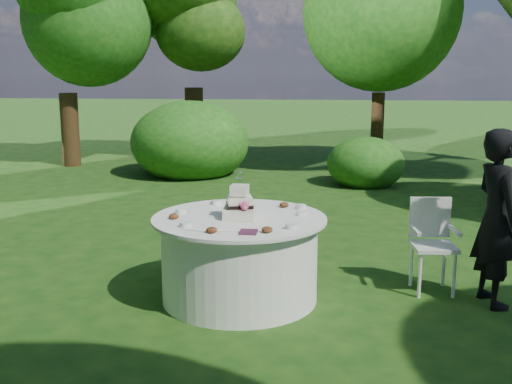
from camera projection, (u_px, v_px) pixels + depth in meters
ground at (240, 298)px, 5.48m from camera, size 80.00×80.00×0.00m
napkins at (248, 232)px, 4.79m from camera, size 0.14×0.14×0.02m
feather_plume at (211, 230)px, 4.86m from camera, size 0.48×0.07×0.01m
guest at (497, 218)px, 5.22m from camera, size 0.50×0.64×1.57m
table at (240, 258)px, 5.41m from camera, size 1.56×1.56×0.77m
cake at (240, 205)px, 5.27m from camera, size 0.29×0.29×0.42m
chair at (432, 237)px, 5.63m from camera, size 0.44×0.43×0.87m
votives at (246, 214)px, 5.37m from camera, size 1.20×0.97×0.04m
petal_cups at (235, 219)px, 5.14m from camera, size 1.02×1.09×0.05m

